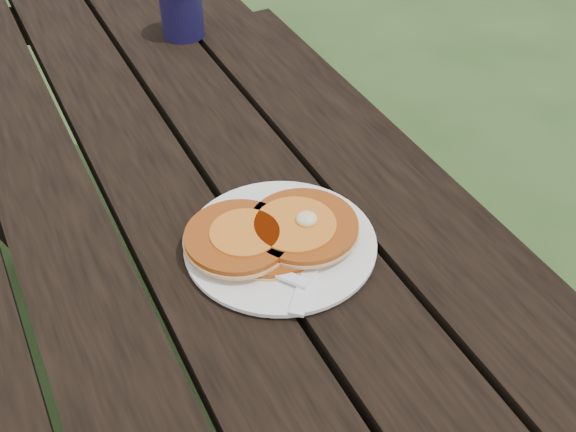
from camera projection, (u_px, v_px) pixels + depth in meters
name	position (u px, v px, depth m)	size (l,w,h in m)	color
ground	(175.00, 403.00, 1.67)	(60.00, 60.00, 0.00)	#2A441D
picnic_table	(156.00, 296.00, 1.43)	(1.36, 1.80, 0.75)	black
plate	(280.00, 244.00, 0.98)	(0.25, 0.25, 0.01)	white
pancake_stack	(273.00, 233.00, 0.97)	(0.23, 0.17, 0.04)	#AB4B13
knife	(312.00, 264.00, 0.94)	(0.02, 0.18, 0.01)	white
fork	(270.00, 270.00, 0.92)	(0.03, 0.16, 0.01)	white
coffee_cup	(181.00, 7.00, 1.40)	(0.09, 0.09, 0.11)	#141037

